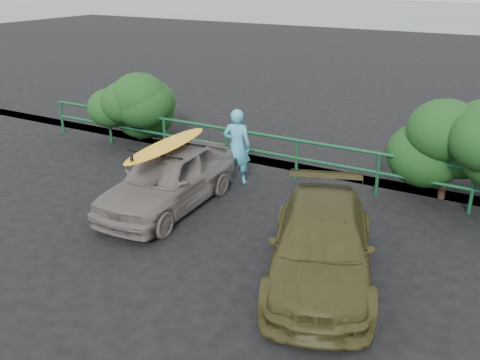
% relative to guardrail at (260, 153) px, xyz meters
% --- Properties ---
extents(ground, '(80.00, 80.00, 0.00)m').
position_rel_guardrail_xyz_m(ground, '(0.00, -5.00, -0.52)').
color(ground, black).
extents(guardrail, '(14.00, 0.08, 1.04)m').
position_rel_guardrail_xyz_m(guardrail, '(0.00, 0.00, 0.00)').
color(guardrail, '#154C2B').
rests_on(guardrail, ground).
extents(shrub_left, '(3.20, 2.40, 1.93)m').
position_rel_guardrail_xyz_m(shrub_left, '(-4.80, 0.40, 0.44)').
color(shrub_left, '#1B471A').
rests_on(shrub_left, ground).
extents(shrub_right, '(3.20, 2.40, 2.11)m').
position_rel_guardrail_xyz_m(shrub_right, '(5.00, 0.50, 0.54)').
color(shrub_right, '#1B471A').
rests_on(shrub_right, ground).
extents(sedan, '(1.78, 3.97, 1.32)m').
position_rel_guardrail_xyz_m(sedan, '(-0.71, -2.86, 0.14)').
color(sedan, slate).
rests_on(sedan, ground).
extents(olive_vehicle, '(2.96, 4.43, 1.19)m').
position_rel_guardrail_xyz_m(olive_vehicle, '(3.18, -3.89, 0.08)').
color(olive_vehicle, '#403D1C').
rests_on(olive_vehicle, ground).
extents(man, '(0.76, 0.61, 1.82)m').
position_rel_guardrail_xyz_m(man, '(-0.17, -0.88, 0.39)').
color(man, '#41A8C4').
rests_on(man, ground).
extents(roof_rack, '(1.39, 1.01, 0.04)m').
position_rel_guardrail_xyz_m(roof_rack, '(-0.71, -2.86, 0.83)').
color(roof_rack, black).
rests_on(roof_rack, sedan).
extents(surfboard, '(0.75, 2.85, 0.08)m').
position_rel_guardrail_xyz_m(surfboard, '(-0.71, -2.86, 0.89)').
color(surfboard, yellow).
rests_on(surfboard, roof_rack).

